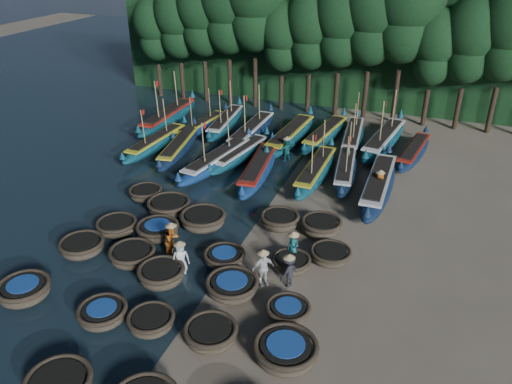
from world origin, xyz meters
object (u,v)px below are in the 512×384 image
(coracle_14, at_px, (288,311))
(fisherman_5, at_px, (287,149))
(coracle_17, at_px, (224,257))
(fisherman_2, at_px, (172,241))
(long_boat_1, at_px, (157,142))
(long_boat_17, at_px, (414,152))
(long_boat_7, at_px, (345,169))
(coracle_21, at_px, (169,206))
(coracle_24, at_px, (321,226))
(long_boat_5, at_px, (259,168))
(coracle_18, at_px, (291,263))
(long_boat_12, at_px, (252,131))
(fisherman_1, at_px, (293,246))
(coracle_10, at_px, (82,246))
(coracle_12, at_px, (161,274))
(coracle_6, at_px, (103,313))
(long_boat_10, at_px, (202,126))
(fisherman_0, at_px, (181,256))
(long_boat_8, at_px, (378,185))
(long_boat_13, at_px, (290,136))
(coracle_7, at_px, (151,321))
(coracle_23, at_px, (280,220))
(long_boat_11, at_px, (226,122))
(coracle_19, at_px, (331,255))
(coracle_8, at_px, (211,334))
(coracle_16, at_px, (158,230))
(long_boat_3, at_px, (217,160))
(coracle_15, at_px, (117,226))
(coracle_11, at_px, (132,255))
(coracle_22, at_px, (203,219))
(fisherman_4, at_px, (263,267))
(fisherman_3, at_px, (289,270))
(long_boat_6, at_px, (316,171))
(coracle_5, at_px, (24,290))
(coracle_9, at_px, (286,351))
(long_boat_16, at_px, (384,140))
(long_boat_4, at_px, (241,154))
(long_boat_14, at_px, (325,134))
(coracle_20, at_px, (146,193))
(long_boat_15, at_px, (353,137))
(long_boat_2, at_px, (179,147))
(long_boat_9, at_px, (168,117))
(fisherman_6, at_px, (379,183))

(coracle_14, height_order, fisherman_5, fisherman_5)
(coracle_17, xyz_separation_m, fisherman_2, (-2.37, -0.37, 0.56))
(long_boat_1, height_order, long_boat_17, long_boat_1)
(long_boat_7, bearing_deg, coracle_21, -143.01)
(coracle_24, relative_size, long_boat_5, 0.29)
(coracle_18, distance_m, long_boat_12, 15.86)
(long_boat_1, height_order, fisherman_1, long_boat_1)
(coracle_10, height_order, coracle_12, coracle_12)
(long_boat_7, distance_m, long_boat_12, 8.53)
(coracle_10, xyz_separation_m, long_boat_17, (13.42, 16.63, 0.07))
(coracle_6, bearing_deg, long_boat_10, 105.18)
(fisherman_0, bearing_deg, coracle_6, -138.30)
(long_boat_8, bearing_deg, long_boat_13, 140.67)
(coracle_7, height_order, coracle_23, coracle_23)
(long_boat_11, bearing_deg, long_boat_17, -9.67)
(fisherman_1, bearing_deg, coracle_19, 41.29)
(coracle_8, relative_size, coracle_21, 0.95)
(coracle_16, relative_size, long_boat_3, 0.25)
(coracle_15, bearing_deg, coracle_11, -41.95)
(long_boat_10, height_order, fisherman_1, long_boat_10)
(coracle_22, height_order, fisherman_4, fisherman_4)
(coracle_22, xyz_separation_m, long_boat_5, (0.61, 6.53, 0.08))
(coracle_10, bearing_deg, fisherman_3, 6.23)
(coracle_24, distance_m, fisherman_4, 4.96)
(long_boat_10, bearing_deg, long_boat_13, 9.13)
(long_boat_6, xyz_separation_m, long_boat_11, (-8.51, 6.07, 0.01))
(long_boat_7, relative_size, long_boat_17, 1.04)
(long_boat_13, height_order, fisherman_0, fisherman_0)
(coracle_16, bearing_deg, coracle_5, -114.76)
(coracle_9, relative_size, coracle_19, 1.29)
(coracle_19, bearing_deg, coracle_21, 171.43)
(coracle_19, bearing_deg, long_boat_1, 147.97)
(long_boat_8, bearing_deg, coracle_17, -120.82)
(coracle_12, bearing_deg, coracle_19, 32.35)
(long_boat_6, height_order, long_boat_8, long_boat_6)
(long_boat_6, bearing_deg, fisherman_3, -81.06)
(coracle_7, height_order, long_boat_16, long_boat_16)
(long_boat_4, xyz_separation_m, fisherman_0, (2.03, -12.08, 0.34))
(long_boat_14, distance_m, fisherman_0, 17.45)
(coracle_20, distance_m, long_boat_15, 15.29)
(long_boat_12, relative_size, fisherman_2, 4.38)
(long_boat_2, bearing_deg, long_boat_3, -28.89)
(long_boat_7, xyz_separation_m, long_boat_8, (2.19, -1.61, 0.10))
(coracle_8, relative_size, coracle_12, 1.02)
(coracle_17, bearing_deg, long_boat_10, 119.18)
(coracle_15, relative_size, coracle_22, 0.80)
(coracle_18, bearing_deg, coracle_10, -167.02)
(long_boat_9, bearing_deg, long_boat_4, -30.77)
(fisherman_6, bearing_deg, coracle_14, 153.47)
(coracle_11, distance_m, fisherman_3, 7.11)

